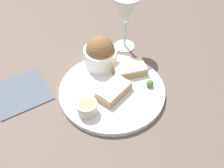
{
  "coord_description": "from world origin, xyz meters",
  "views": [
    {
      "loc": [
        0.11,
        0.5,
        0.58
      ],
      "look_at": [
        0.0,
        0.0,
        0.03
      ],
      "focal_mm": 45.0,
      "sensor_mm": 36.0,
      "label": 1
    }
  ],
  "objects_px": {
    "salad_bowl": "(100,53)",
    "cheese_toast_far": "(130,69)",
    "sauce_ramekin": "(87,107)",
    "wine_glass": "(126,11)",
    "cheese_toast_near": "(114,90)",
    "napkin": "(20,92)"
  },
  "relations": [
    {
      "from": "salad_bowl",
      "to": "cheese_toast_far",
      "type": "xyz_separation_m",
      "value": [
        -0.07,
        0.05,
        -0.03
      ]
    },
    {
      "from": "sauce_ramekin",
      "to": "wine_glass",
      "type": "bearing_deg",
      "value": -123.31
    },
    {
      "from": "cheese_toast_near",
      "to": "napkin",
      "type": "distance_m",
      "value": 0.26
    },
    {
      "from": "salad_bowl",
      "to": "cheese_toast_near",
      "type": "xyz_separation_m",
      "value": [
        -0.01,
        0.12,
        -0.03
      ]
    },
    {
      "from": "sauce_ramekin",
      "to": "cheese_toast_near",
      "type": "distance_m",
      "value": 0.09
    },
    {
      "from": "cheese_toast_far",
      "to": "napkin",
      "type": "distance_m",
      "value": 0.31
    },
    {
      "from": "sauce_ramekin",
      "to": "wine_glass",
      "type": "distance_m",
      "value": 0.31
    },
    {
      "from": "cheese_toast_far",
      "to": "cheese_toast_near",
      "type": "bearing_deg",
      "value": 48.55
    },
    {
      "from": "wine_glass",
      "to": "napkin",
      "type": "xyz_separation_m",
      "value": [
        0.33,
        0.13,
        -0.13
      ]
    },
    {
      "from": "salad_bowl",
      "to": "napkin",
      "type": "bearing_deg",
      "value": 12.63
    },
    {
      "from": "sauce_ramekin",
      "to": "napkin",
      "type": "height_order",
      "value": "sauce_ramekin"
    },
    {
      "from": "salad_bowl",
      "to": "cheese_toast_far",
      "type": "bearing_deg",
      "value": 143.71
    },
    {
      "from": "wine_glass",
      "to": "napkin",
      "type": "bearing_deg",
      "value": 21.87
    },
    {
      "from": "wine_glass",
      "to": "salad_bowl",
      "type": "bearing_deg",
      "value": 40.21
    },
    {
      "from": "cheese_toast_near",
      "to": "wine_glass",
      "type": "relative_size",
      "value": 0.61
    },
    {
      "from": "cheese_toast_far",
      "to": "wine_glass",
      "type": "xyz_separation_m",
      "value": [
        -0.02,
        -0.13,
        0.1
      ]
    },
    {
      "from": "cheese_toast_far",
      "to": "salad_bowl",
      "type": "bearing_deg",
      "value": -36.29
    },
    {
      "from": "salad_bowl",
      "to": "sauce_ramekin",
      "type": "height_order",
      "value": "salad_bowl"
    },
    {
      "from": "salad_bowl",
      "to": "napkin",
      "type": "distance_m",
      "value": 0.25
    },
    {
      "from": "salad_bowl",
      "to": "sauce_ramekin",
      "type": "distance_m",
      "value": 0.18
    },
    {
      "from": "salad_bowl",
      "to": "wine_glass",
      "type": "height_order",
      "value": "wine_glass"
    },
    {
      "from": "napkin",
      "to": "cheese_toast_near",
      "type": "bearing_deg",
      "value": 164.05
    }
  ]
}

